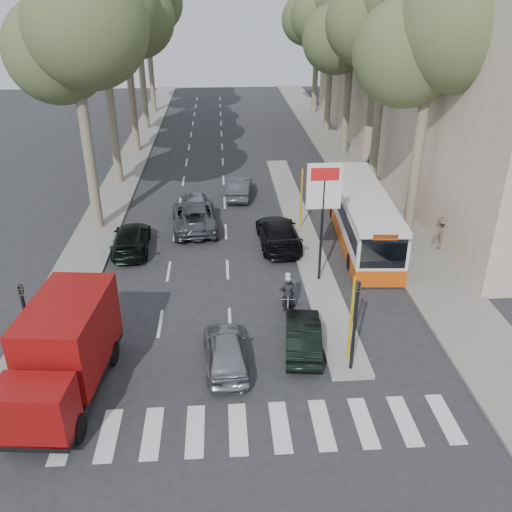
{
  "coord_description": "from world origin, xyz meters",
  "views": [
    {
      "loc": [
        -1.09,
        -16.49,
        12.08
      ],
      "look_at": [
        0.34,
        4.63,
        1.6
      ],
      "focal_mm": 38.0,
      "sensor_mm": 36.0,
      "label": 1
    }
  ],
  "objects_px": {
    "city_bus": "(362,215)",
    "red_truck": "(64,351)",
    "dark_hatchback": "(303,336)",
    "motorcycle": "(288,293)",
    "silver_hatchback": "(225,351)"
  },
  "relations": [
    {
      "from": "city_bus",
      "to": "motorcycle",
      "type": "relative_size",
      "value": 5.31
    },
    {
      "from": "motorcycle",
      "to": "dark_hatchback",
      "type": "bearing_deg",
      "value": -78.93
    },
    {
      "from": "red_truck",
      "to": "city_bus",
      "type": "xyz_separation_m",
      "value": [
        12.48,
        11.23,
        -0.18
      ]
    },
    {
      "from": "dark_hatchback",
      "to": "red_truck",
      "type": "relative_size",
      "value": 0.6
    },
    {
      "from": "city_bus",
      "to": "red_truck",
      "type": "bearing_deg",
      "value": -134.27
    },
    {
      "from": "dark_hatchback",
      "to": "motorcycle",
      "type": "height_order",
      "value": "motorcycle"
    },
    {
      "from": "silver_hatchback",
      "to": "motorcycle",
      "type": "xyz_separation_m",
      "value": [
        2.63,
        3.58,
        0.14
      ]
    },
    {
      "from": "silver_hatchback",
      "to": "red_truck",
      "type": "xyz_separation_m",
      "value": [
        -5.17,
        -1.03,
        1.01
      ]
    },
    {
      "from": "silver_hatchback",
      "to": "red_truck",
      "type": "height_order",
      "value": "red_truck"
    },
    {
      "from": "red_truck",
      "to": "city_bus",
      "type": "bearing_deg",
      "value": 48.06
    },
    {
      "from": "motorcycle",
      "to": "silver_hatchback",
      "type": "bearing_deg",
      "value": -120.29
    },
    {
      "from": "silver_hatchback",
      "to": "dark_hatchback",
      "type": "height_order",
      "value": "silver_hatchback"
    },
    {
      "from": "city_bus",
      "to": "motorcycle",
      "type": "distance_m",
      "value": 8.14
    },
    {
      "from": "silver_hatchback",
      "to": "city_bus",
      "type": "relative_size",
      "value": 0.35
    },
    {
      "from": "dark_hatchback",
      "to": "city_bus",
      "type": "xyz_separation_m",
      "value": [
        4.43,
        9.42,
        0.86
      ]
    }
  ]
}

